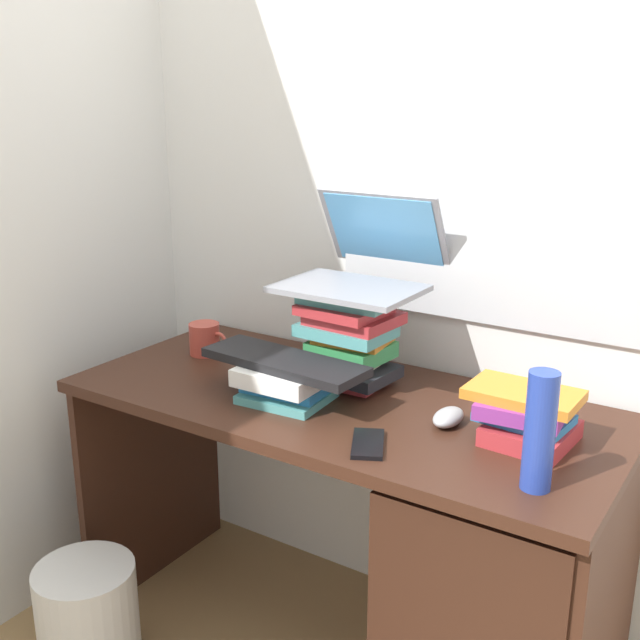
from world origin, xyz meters
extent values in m
cube|color=white|center=(0.00, 0.35, 1.30)|extent=(6.00, 0.05, 2.60)
cube|color=silver|center=(0.27, 0.32, 1.28)|extent=(0.90, 0.01, 0.80)
cube|color=silver|center=(-0.87, 0.00, 1.30)|extent=(0.05, 6.00, 2.60)
cube|color=#381E14|center=(0.00, 0.00, 0.71)|extent=(1.35, 0.61, 0.03)
cube|color=#381E14|center=(-0.66, 0.00, 0.35)|extent=(0.02, 0.56, 0.70)
cube|color=#381E14|center=(0.66, 0.00, 0.35)|extent=(0.02, 0.56, 0.70)
cube|color=#321B12|center=(0.45, -0.03, 0.35)|extent=(0.41, 0.52, 0.66)
cube|color=#B22D33|center=(-0.04, 0.10, 0.74)|extent=(0.18, 0.14, 0.02)
cube|color=black|center=(-0.03, 0.09, 0.77)|extent=(0.24, 0.18, 0.03)
cube|color=beige|center=(-0.05, 0.09, 0.79)|extent=(0.18, 0.16, 0.02)
cube|color=#338C4C|center=(-0.03, 0.10, 0.82)|extent=(0.20, 0.17, 0.04)
cube|color=orange|center=(-0.03, 0.10, 0.85)|extent=(0.19, 0.15, 0.02)
cube|color=teal|center=(-0.04, 0.09, 0.87)|extent=(0.23, 0.17, 0.03)
cube|color=#B22D33|center=(-0.03, 0.11, 0.90)|extent=(0.22, 0.19, 0.03)
cube|color=#B22D33|center=(-0.04, 0.08, 0.93)|extent=(0.21, 0.18, 0.02)
cube|color=teal|center=(-0.04, 0.09, 0.96)|extent=(0.23, 0.14, 0.03)
cube|color=teal|center=(-0.10, -0.08, 0.74)|extent=(0.21, 0.18, 0.02)
cube|color=#2672B2|center=(-0.11, -0.07, 0.76)|extent=(0.21, 0.15, 0.02)
cube|color=white|center=(-0.11, -0.09, 0.79)|extent=(0.20, 0.17, 0.04)
cube|color=#B22D33|center=(0.47, 0.01, 0.75)|extent=(0.18, 0.19, 0.04)
cube|color=#2672B2|center=(0.45, 0.02, 0.78)|extent=(0.20, 0.14, 0.02)
cube|color=#8C338C|center=(0.45, 0.02, 0.80)|extent=(0.19, 0.18, 0.03)
cube|color=orange|center=(0.44, 0.02, 0.83)|extent=(0.23, 0.15, 0.02)
cube|color=gray|center=(-0.04, 0.10, 0.98)|extent=(0.35, 0.25, 0.01)
cube|color=gray|center=(-0.04, 0.28, 1.09)|extent=(0.35, 0.12, 0.22)
cube|color=#59A5E5|center=(-0.04, 0.27, 1.10)|extent=(0.31, 0.10, 0.19)
cube|color=black|center=(-0.11, -0.08, 0.82)|extent=(0.43, 0.17, 0.02)
ellipsoid|color=#A5A8AD|center=(0.28, 0.00, 0.75)|extent=(0.06, 0.10, 0.04)
cylinder|color=#B23F33|center=(-0.50, 0.07, 0.77)|extent=(0.09, 0.09, 0.09)
torus|color=#B23F33|center=(-0.44, 0.07, 0.78)|extent=(0.05, 0.01, 0.05)
cylinder|color=#263FA5|center=(0.54, -0.18, 0.85)|extent=(0.06, 0.06, 0.23)
cube|color=black|center=(0.19, -0.19, 0.73)|extent=(0.12, 0.15, 0.01)
cylinder|color=silver|center=(-0.48, -0.43, 0.16)|extent=(0.25, 0.25, 0.31)
camera|label=1|loc=(0.92, -1.50, 1.46)|focal=43.57mm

